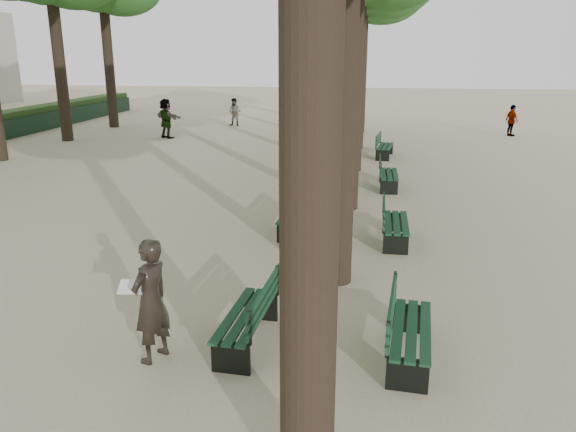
# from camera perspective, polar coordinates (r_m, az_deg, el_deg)

# --- Properties ---
(ground) EXTENTS (120.00, 120.00, 0.00)m
(ground) POSITION_cam_1_polar(r_m,az_deg,el_deg) (7.93, -7.62, -14.34)
(ground) COLOR #BAAB8D
(ground) RESTS_ON ground
(bench_left_0) EXTENTS (0.69, 1.83, 0.92)m
(bench_left_0) POSITION_cam_1_polar(r_m,az_deg,el_deg) (8.15, -4.19, -11.15)
(bench_left_0) COLOR black
(bench_left_0) RESTS_ON ground
(bench_left_1) EXTENTS (0.66, 1.83, 0.92)m
(bench_left_1) POSITION_cam_1_polar(r_m,az_deg,el_deg) (12.94, 0.69, -0.51)
(bench_left_1) COLOR black
(bench_left_1) RESTS_ON ground
(bench_left_2) EXTENTS (0.61, 1.81, 0.92)m
(bench_left_2) POSITION_cam_1_polar(r_m,az_deg,el_deg) (17.04, 2.56, 3.62)
(bench_left_2) COLOR black
(bench_left_2) RESTS_ON ground
(bench_left_3) EXTENTS (0.72, 1.84, 0.92)m
(bench_left_3) POSITION_cam_1_polar(r_m,az_deg,el_deg) (22.59, 4.00, 6.77)
(bench_left_3) COLOR black
(bench_left_3) RESTS_ON ground
(bench_right_0) EXTENTS (0.73, 1.84, 0.92)m
(bench_right_0) POSITION_cam_1_polar(r_m,az_deg,el_deg) (7.94, 12.26, -12.31)
(bench_right_0) COLOR black
(bench_right_0) RESTS_ON ground
(bench_right_1) EXTENTS (0.60, 1.81, 0.92)m
(bench_right_1) POSITION_cam_1_polar(r_m,az_deg,el_deg) (12.50, 10.83, -1.44)
(bench_right_1) COLOR black
(bench_right_1) RESTS_ON ground
(bench_right_2) EXTENTS (0.57, 1.80, 0.92)m
(bench_right_2) POSITION_cam_1_polar(r_m,az_deg,el_deg) (17.42, 10.17, 3.66)
(bench_right_2) COLOR black
(bench_right_2) RESTS_ON ground
(bench_right_3) EXTENTS (0.78, 1.86, 0.92)m
(bench_right_3) POSITION_cam_1_polar(r_m,az_deg,el_deg) (22.58, 9.79, 6.56)
(bench_right_3) COLOR black
(bench_right_3) RESTS_ON ground
(man_with_map) EXTENTS (0.72, 0.77, 1.72)m
(man_with_map) POSITION_cam_1_polar(r_m,az_deg,el_deg) (7.73, -13.77, -8.37)
(man_with_map) COLOR black
(man_with_map) RESTS_ON ground
(pedestrian_c) EXTENTS (0.61, 0.95, 1.53)m
(pedestrian_c) POSITION_cam_1_polar(r_m,az_deg,el_deg) (30.04, 21.78, 9.00)
(pedestrian_c) COLOR #262628
(pedestrian_c) RESTS_ON ground
(pedestrian_e) EXTENTS (1.65, 1.30, 1.88)m
(pedestrian_e) POSITION_cam_1_polar(r_m,az_deg,el_deg) (27.93, -12.28, 9.67)
(pedestrian_e) COLOR #262628
(pedestrian_e) RESTS_ON ground
(pedestrian_b) EXTENTS (0.36, 1.07, 1.64)m
(pedestrian_b) POSITION_cam_1_polar(r_m,az_deg,el_deg) (34.10, 6.86, 10.87)
(pedestrian_b) COLOR #262628
(pedestrian_b) RESTS_ON ground
(pedestrian_d) EXTENTS (0.95, 0.52, 1.84)m
(pedestrian_d) POSITION_cam_1_polar(r_m,az_deg,el_deg) (36.63, 4.07, 11.48)
(pedestrian_d) COLOR #262628
(pedestrian_d) RESTS_ON ground
(pedestrian_a) EXTENTS (0.79, 0.44, 1.53)m
(pedestrian_a) POSITION_cam_1_polar(r_m,az_deg,el_deg) (31.97, -5.42, 10.46)
(pedestrian_a) COLOR #262628
(pedestrian_a) RESTS_ON ground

